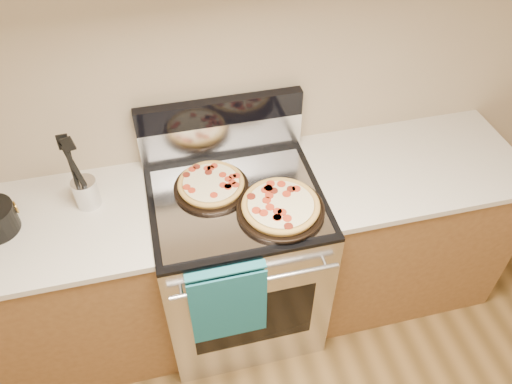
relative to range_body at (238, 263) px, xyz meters
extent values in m
plane|color=tan|center=(0.00, 0.35, 0.90)|extent=(4.00, 0.00, 4.00)
cube|color=#B7B7BC|center=(0.00, 0.00, 0.00)|extent=(0.76, 0.68, 0.90)
cube|color=black|center=(0.00, -0.34, 0.00)|extent=(0.56, 0.01, 0.40)
cube|color=black|center=(0.00, 0.00, 0.46)|extent=(0.76, 0.68, 0.02)
cube|color=silver|center=(0.00, 0.31, 0.56)|extent=(0.76, 0.06, 0.18)
cube|color=black|center=(0.00, 0.31, 0.71)|extent=(0.76, 0.06, 0.12)
cylinder|color=silver|center=(0.00, -0.38, 0.35)|extent=(0.70, 0.03, 0.03)
cube|color=gray|center=(0.00, -0.03, 0.47)|extent=(0.70, 0.55, 0.01)
cube|color=brown|center=(-0.88, 0.03, -0.01)|extent=(1.00, 0.62, 0.88)
cube|color=beige|center=(-0.88, 0.03, 0.45)|extent=(1.02, 0.64, 0.03)
cube|color=brown|center=(0.88, 0.03, -0.01)|extent=(1.00, 0.62, 0.88)
cube|color=beige|center=(0.88, 0.03, 0.45)|extent=(1.02, 0.64, 0.03)
cylinder|color=silver|center=(-0.62, 0.12, 0.53)|extent=(0.13, 0.13, 0.13)
camera|label=1|loc=(-0.28, -1.52, 2.01)|focal=35.00mm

